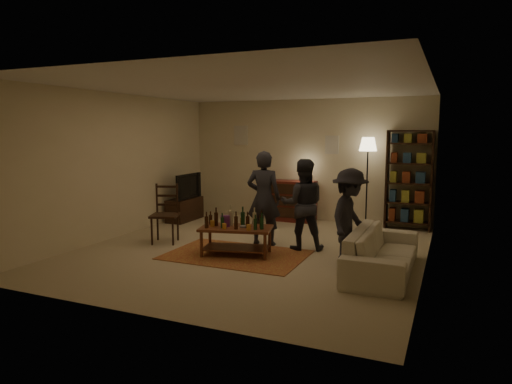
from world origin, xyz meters
The scene contains 13 objects.
floor centered at (0.00, 0.00, 0.00)m, with size 6.00×6.00×0.00m, color #C6B793.
room_shell centered at (-0.65, 2.98, 1.81)m, with size 6.00×6.00×6.00m.
rug centered at (-0.10, -0.40, 0.01)m, with size 2.20×1.50×0.01m, color maroon.
coffee_table centered at (-0.10, -0.40, 0.41)m, with size 1.25×0.87×0.80m.
dining_chair centered at (-1.66, -0.08, 0.57)m, with size 0.59×0.59×1.07m.
tv_stand centered at (-2.44, 1.80, 0.38)m, with size 0.40×1.00×1.06m.
dresser centered at (-0.19, 2.71, 0.48)m, with size 1.00×0.50×1.36m.
bookshelf centered at (2.25, 2.78, 1.03)m, with size 0.90×0.34×2.02m.
floor_lamp centered at (1.43, 2.65, 1.60)m, with size 0.36×0.36×1.87m.
sofa centered at (2.20, -0.40, 0.30)m, with size 2.08×0.81×0.61m, color beige.
person_left centered at (0.04, 0.43, 0.83)m, with size 0.60×0.40×1.66m, color #26272E.
person_right centered at (0.76, 0.40, 0.77)m, with size 0.75×0.58×1.54m, color #292B32.
person_by_sofa centered at (1.70, -0.30, 0.73)m, with size 0.94×0.54×1.46m, color #222229.
Camera 1 is at (3.05, -6.86, 1.98)m, focal length 32.00 mm.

